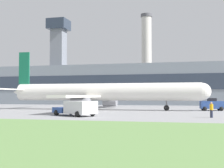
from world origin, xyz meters
TOP-DOWN VIEW (x-y plane):
  - ground_plane at (0.00, 0.00)m, footprint 400.00×400.00m
  - terminal_building at (-0.84, 37.58)m, footprint 88.88×10.93m
  - smokestack_left at (-0.69, 64.51)m, footprint 4.08×4.08m
  - airplane at (-0.21, 5.30)m, footprint 35.55×32.82m
  - pushback_tug at (18.22, 7.22)m, footprint 3.94×2.91m
  - baggage_truck at (1.51, -11.12)m, footprint 6.40×5.15m
  - ground_crew_person at (17.16, -9.98)m, footprint 0.55×0.55m

SIDE VIEW (x-z plane):
  - ground_plane at x=0.00m, z-range 0.00..0.00m
  - ground_crew_person at x=17.16m, z-range 0.02..1.77m
  - baggage_truck at x=1.51m, z-range 0.02..1.83m
  - pushback_tug at x=18.22m, z-range -0.09..1.98m
  - airplane at x=-0.21m, z-range -2.29..8.26m
  - terminal_building at x=-0.84m, z-range -6.69..18.15m
  - smokestack_left at x=-0.69m, z-range 0.16..32.08m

